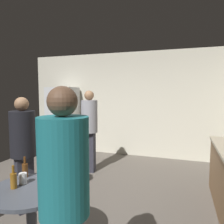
# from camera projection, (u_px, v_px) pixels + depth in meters

# --- Properties ---
(ground_plane) EXTENTS (5.20, 5.20, 0.10)m
(ground_plane) POSITION_uv_depth(u_px,v_px,m) (79.00, 203.00, 3.33)
(ground_plane) COLOR #5B544C
(wall_back) EXTENTS (5.32, 0.06, 2.70)m
(wall_back) POSITION_uv_depth(u_px,v_px,m) (124.00, 104.00, 5.69)
(wall_back) COLOR beige
(wall_back) RESTS_ON ground_plane
(refrigerator) EXTENTS (0.70, 0.68, 1.80)m
(refrigerator) POSITION_uv_depth(u_px,v_px,m) (63.00, 121.00, 5.83)
(refrigerator) COLOR silver
(refrigerator) RESTS_ON ground_plane
(foreground_table) EXTENTS (0.80, 0.80, 0.73)m
(foreground_table) POSITION_uv_depth(u_px,v_px,m) (31.00, 198.00, 2.11)
(foreground_table) COLOR #4C515B
(foreground_table) RESTS_ON ground_plane
(beer_bottle_amber) EXTENTS (0.06, 0.06, 0.23)m
(beer_bottle_amber) POSITION_uv_depth(u_px,v_px,m) (14.00, 180.00, 2.08)
(beer_bottle_amber) COLOR #8C5919
(beer_bottle_amber) RESTS_ON foreground_table
(beer_bottle_brown) EXTENTS (0.06, 0.06, 0.23)m
(beer_bottle_brown) POSITION_uv_depth(u_px,v_px,m) (25.00, 170.00, 2.36)
(beer_bottle_brown) COLOR #593314
(beer_bottle_brown) RESTS_ON foreground_table
(plastic_cup_white) EXTENTS (0.08, 0.08, 0.11)m
(plastic_cup_white) POSITION_uv_depth(u_px,v_px,m) (23.00, 178.00, 2.19)
(plastic_cup_white) COLOR white
(plastic_cup_white) RESTS_ON foreground_table
(person_in_gray_shirt) EXTENTS (0.37, 0.37, 1.71)m
(person_in_gray_shirt) POSITION_uv_depth(u_px,v_px,m) (89.00, 125.00, 4.44)
(person_in_gray_shirt) COLOR #2D2D38
(person_in_gray_shirt) RESTS_ON ground_plane
(person_in_black_shirt) EXTENTS (0.47, 0.47, 1.61)m
(person_in_black_shirt) POSITION_uv_depth(u_px,v_px,m) (23.00, 146.00, 2.94)
(person_in_black_shirt) COLOR #2D2D38
(person_in_black_shirt) RESTS_ON ground_plane
(person_in_teal_shirt) EXTENTS (0.47, 0.47, 1.71)m
(person_in_teal_shirt) POSITION_uv_depth(u_px,v_px,m) (64.00, 192.00, 1.44)
(person_in_teal_shirt) COLOR #2D2D38
(person_in_teal_shirt) RESTS_ON ground_plane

